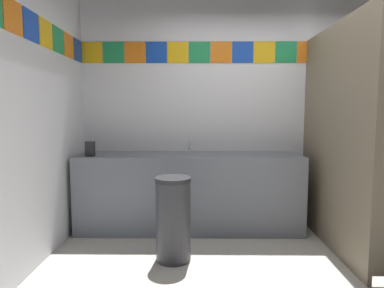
% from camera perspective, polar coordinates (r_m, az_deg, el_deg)
% --- Properties ---
extents(wall_back, '(4.34, 0.09, 2.78)m').
position_cam_1_polar(wall_back, '(4.02, 12.37, 6.41)').
color(wall_back, silver).
rests_on(wall_back, ground_plane).
extents(wall_side, '(0.09, 3.16, 2.78)m').
position_cam_1_polar(wall_side, '(2.70, -30.73, 6.21)').
color(wall_side, silver).
rests_on(wall_side, ground_plane).
extents(vanity_counter, '(2.48, 0.61, 0.86)m').
position_cam_1_polar(vanity_counter, '(3.70, -0.48, -8.36)').
color(vanity_counter, slate).
rests_on(vanity_counter, ground_plane).
extents(faucet_center, '(0.04, 0.10, 0.14)m').
position_cam_1_polar(faucet_center, '(3.70, -0.46, -0.83)').
color(faucet_center, silver).
rests_on(faucet_center, vanity_counter).
extents(soap_dispenser, '(0.09, 0.09, 0.16)m').
position_cam_1_polar(soap_dispenser, '(3.61, -17.61, -0.84)').
color(soap_dispenser, black).
rests_on(soap_dispenser, vanity_counter).
extents(stall_divider, '(0.92, 1.55, 2.16)m').
position_cam_1_polar(stall_divider, '(3.23, 28.01, 0.59)').
color(stall_divider, '#726651').
rests_on(stall_divider, ground_plane).
extents(toilet, '(0.39, 0.49, 0.74)m').
position_cam_1_polar(toilet, '(4.13, 28.11, -9.42)').
color(toilet, white).
rests_on(toilet, ground_plane).
extents(trash_bin, '(0.32, 0.32, 0.76)m').
position_cam_1_polar(trash_bin, '(2.96, -3.34, -13.08)').
color(trash_bin, '#333338').
rests_on(trash_bin, ground_plane).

